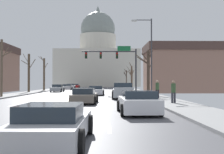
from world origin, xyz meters
TOP-DOWN VIEW (x-y plane):
  - ground at (0.00, -0.00)m, footprint 20.00×180.00m
  - signal_gantry at (4.77, 16.08)m, footprint 7.91×0.41m
  - street_lamp_right at (7.93, 5.82)m, footprint 2.22×0.24m
  - capitol_building at (0.00, 82.45)m, footprint 29.85×23.94m
  - sedan_near_00 at (2.01, 12.21)m, footprint 2.11×4.51m
  - pickup_truck_near_01 at (5.09, 5.03)m, footprint 2.43×5.76m
  - sedan_near_02 at (1.61, -1.57)m, footprint 2.10×4.59m
  - sedan_near_03 at (5.09, -9.03)m, footprint 2.19×4.33m
  - sedan_near_04 at (1.90, -16.25)m, footprint 2.06×4.42m
  - sedan_oncoming_00 at (-4.98, 23.59)m, footprint 1.96×4.33m
  - sedan_oncoming_01 at (-4.95, 35.27)m, footprint 2.13×4.54m
  - sedan_oncoming_02 at (-5.35, 44.01)m, footprint 2.17×4.61m
  - sedan_oncoming_03 at (-5.32, 54.27)m, footprint 2.04×4.69m
  - flank_building_01 at (16.16, 21.36)m, footprint 13.01×8.88m
  - bare_tree_00 at (8.71, 51.94)m, footprint 1.64×2.52m
  - bare_tree_01 at (-8.29, 28.23)m, footprint 1.60×1.82m
  - bare_tree_02 at (8.58, 34.04)m, footprint 1.86×2.41m
  - bare_tree_03 at (-8.91, 20.29)m, footprint 2.25×1.06m
  - bare_tree_04 at (7.98, 27.34)m, footprint 1.00×2.20m
  - bare_tree_05 at (-7.87, 6.07)m, footprint 1.90×2.38m
  - bare_tree_06 at (8.49, 10.30)m, footprint 2.17×2.60m
  - pedestrian_00 at (8.38, -3.23)m, footprint 0.35×0.34m
  - pedestrian_01 at (8.20, 2.38)m, footprint 0.35×0.34m

SIDE VIEW (x-z plane):
  - ground at x=0.00m, z-range -0.08..0.12m
  - sedan_near_04 at x=1.90m, z-range -0.03..1.09m
  - sedan_oncoming_03 at x=-5.32m, z-range -0.03..1.11m
  - sedan_near_00 at x=2.01m, z-range -0.04..1.16m
  - sedan_near_02 at x=1.61m, z-range -0.03..1.18m
  - sedan_oncoming_02 at x=-5.35m, z-range -0.04..1.20m
  - sedan_oncoming_01 at x=-4.95m, z-range -0.02..1.19m
  - sedan_near_03 at x=5.09m, z-range -0.03..1.22m
  - sedan_oncoming_00 at x=-4.98m, z-range -0.05..1.24m
  - pickup_truck_near_01 at x=5.09m, z-range -0.08..1.53m
  - pedestrian_00 at x=8.38m, z-range 0.23..1.91m
  - pedestrian_01 at x=8.20m, z-range 0.23..1.95m
  - bare_tree_02 at x=8.58m, z-range -0.08..4.78m
  - bare_tree_04 at x=7.98m, z-range -0.04..5.15m
  - bare_tree_00 at x=8.71m, z-range 0.27..5.40m
  - bare_tree_06 at x=8.49m, z-range 0.16..5.93m
  - bare_tree_03 at x=-8.91m, z-range 0.20..6.25m
  - bare_tree_01 at x=-8.29m, z-range 0.06..6.42m
  - bare_tree_05 at x=-7.87m, z-range 0.16..6.62m
  - flank_building_01 at x=16.16m, z-range 0.04..7.81m
  - signal_gantry at x=4.77m, z-range 1.63..8.37m
  - street_lamp_right at x=7.93m, z-range 0.87..9.25m
  - capitol_building at x=0.00m, z-range -5.25..25.57m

